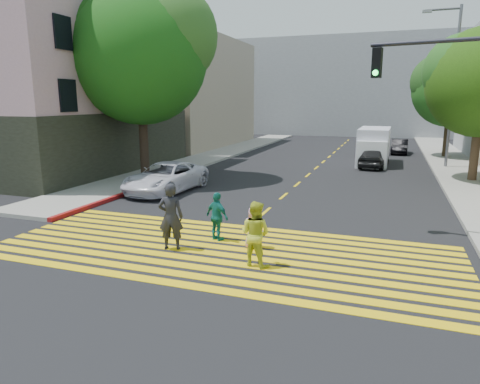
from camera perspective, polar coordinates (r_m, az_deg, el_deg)
The scene contains 22 objects.
ground at distance 11.44m, azimuth -5.08°, elevation -9.86°, with size 120.00×120.00×0.00m, color black.
sidewalk_left at distance 34.44m, azimuth -2.84°, elevation 5.05°, with size 3.00×40.00×0.15m, color gray.
sidewalk_right at distance 25.32m, azimuth 28.31°, elevation 1.08°, with size 3.00×60.00×0.15m, color gray.
curb_red at distance 19.77m, azimuth -16.19°, elevation -0.65°, with size 0.20×8.00×0.16m, color maroon.
crosswalk at distance 12.53m, azimuth -2.65°, elevation -7.81°, with size 13.40×5.30×0.01m.
lane_line at distance 32.72m, azimuth 11.46°, elevation 4.33°, with size 0.12×34.40×0.01m.
building_left_pink at distance 29.78m, azimuth -24.51°, elevation 11.60°, with size 12.10×14.10×11.00m.
building_left_tan at distance 42.84m, azimuth -9.34°, elevation 12.88°, with size 12.00×16.00×10.00m, color tan.
backdrop_block at distance 57.84m, azimuth 15.41°, elevation 13.35°, with size 30.00×8.00×12.00m, color gray.
tree_left at distance 24.22m, azimuth -12.99°, elevation 18.08°, with size 8.65×8.36×10.28m.
tree_right_far at distance 35.90m, azimuth 26.49°, elevation 12.67°, with size 6.18×5.67×8.03m.
pedestrian_man at distance 12.54m, azimuth -9.21°, elevation -3.27°, with size 0.72×0.47×1.96m, color black.
pedestrian_woman at distance 11.20m, azimuth 2.04°, elevation -5.57°, with size 0.85×0.66×1.74m, color gold.
pedestrian_child at distance 12.56m, azimuth 1.78°, elevation -4.77°, with size 0.61×0.40×1.25m, color #DA94BF.
pedestrian_extra at distance 13.22m, azimuth -3.05°, elevation -3.30°, with size 0.89×0.37×1.53m, color #157067.
white_sedan at distance 20.67m, azimuth -9.85°, elevation 1.94°, with size 2.31×5.01×1.39m, color silver.
dark_car_near at distance 29.26m, azimuth 17.41°, elevation 4.44°, with size 1.58×3.93×1.34m, color black.
silver_car at distance 38.15m, azimuth 17.54°, elevation 6.05°, with size 1.80×4.43×1.29m, color gray.
dark_car_parked at distance 37.77m, azimuth 20.52°, elevation 5.72°, with size 1.26×3.62×1.19m, color black.
white_van at distance 30.71m, azimuth 17.38°, elevation 5.71°, with size 2.04×5.22×2.45m.
traffic_signal at distance 13.96m, azimuth 29.13°, elevation 9.95°, with size 4.29×0.96×6.35m.
street_lamp at distance 30.24m, azimuth 26.28°, elevation 13.54°, with size 2.23×0.25×9.90m.
Camera 1 is at (4.45, -9.64, 4.26)m, focal length 32.00 mm.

